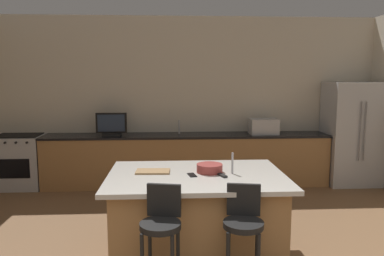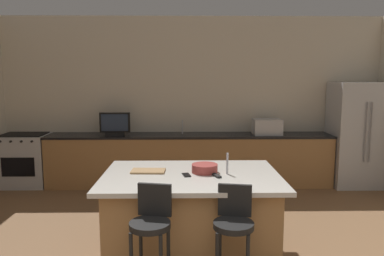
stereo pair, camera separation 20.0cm
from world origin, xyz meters
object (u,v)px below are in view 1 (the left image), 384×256
kitchen_island (196,216)px  range_oven (20,161)px  cutting_board (153,171)px  tv_monitor (111,125)px  bar_stool_right (243,233)px  bar_stool_left (161,235)px  tv_remote (221,175)px  refrigerator (351,133)px  fruit_bowl (210,168)px  cell_phone (192,175)px  microwave (263,126)px

kitchen_island → range_oven: size_ratio=1.96×
range_oven → cutting_board: (2.40, -2.61, 0.47)m
tv_monitor → bar_stool_right: tv_monitor is taller
bar_stool_left → cutting_board: bar_stool_left is taller
tv_monitor → tv_remote: bearing=-61.1°
cutting_board → tv_monitor: bearing=107.8°
kitchen_island → refrigerator: (2.93, 2.66, 0.43)m
fruit_bowl → cell_phone: 0.22m
kitchen_island → bar_stool_right: 0.82m
range_oven → bar_stool_left: (2.51, -3.48, 0.15)m
tv_monitor → bar_stool_right: bearing=-64.6°
refrigerator → cell_phone: (-2.98, -2.70, 0.02)m
cell_phone → tv_remote: bearing=-19.2°
bar_stool_right → tv_remote: bar_stool_right is taller
range_oven → tv_remote: (3.10, -2.79, 0.47)m
refrigerator → tv_remote: refrigerator is taller
refrigerator → range_oven: size_ratio=1.97×
microwave → bar_stool_right: microwave is taller
tv_monitor → bar_stool_left: bearing=-74.9°
kitchen_island → cell_phone: size_ratio=11.99×
fruit_bowl → microwave: bearing=65.2°
range_oven → bar_stool_right: bearing=-47.1°
refrigerator → bar_stool_right: size_ratio=1.82×
range_oven → tv_remote: size_ratio=5.40×
tv_monitor → tv_remote: tv_monitor is taller
range_oven → microwave: bearing=0.0°
bar_stool_right → cell_phone: 0.86m
range_oven → cutting_board: 3.58m
kitchen_island → bar_stool_left: bar_stool_left is taller
refrigerator → cell_phone: size_ratio=12.03×
microwave → bar_stool_left: 3.90m
fruit_bowl → kitchen_island: bearing=-154.5°
cell_phone → bar_stool_left: bearing=-124.1°
cell_phone → tv_remote: tv_remote is taller
tv_monitor → fruit_bowl: 2.96m
range_oven → tv_monitor: 1.70m
kitchen_island → bar_stool_left: size_ratio=1.78×
kitchen_island → cutting_board: bearing=166.8°
range_oven → fruit_bowl: 4.03m
microwave → cell_phone: size_ratio=3.20×
fruit_bowl → cutting_board: fruit_bowl is taller
microwave → kitchen_island: bearing=-116.7°
kitchen_island → bar_stool_left: bearing=-114.2°
tv_remote → refrigerator: bearing=24.4°
tv_monitor → cell_phone: 2.97m
tv_monitor → cell_phone: size_ratio=3.45×
microwave → tv_monitor: (-2.63, -0.05, 0.05)m
range_oven → cutting_board: size_ratio=2.63×
bar_stool_left → bar_stool_right: (0.69, 0.03, -0.01)m
microwave → fruit_bowl: 2.92m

